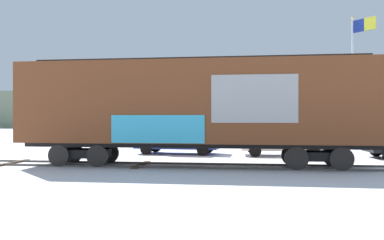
# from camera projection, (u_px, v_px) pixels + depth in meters

# --- Properties ---
(ground_plane) EXTENTS (260.00, 260.00, 0.00)m
(ground_plane) POSITION_uv_depth(u_px,v_px,m) (229.00, 167.00, 16.51)
(ground_plane) COLOR silver
(track) EXTENTS (59.98, 5.37, 0.08)m
(track) POSITION_uv_depth(u_px,v_px,m) (154.00, 165.00, 17.01)
(track) COLOR #4C4742
(track) RESTS_ON ground_plane
(freight_car) EXTENTS (14.99, 3.72, 4.61)m
(freight_car) POSITION_uv_depth(u_px,v_px,m) (196.00, 104.00, 16.76)
(freight_car) COLOR brown
(freight_car) RESTS_ON ground_plane
(flagpole) EXTENTS (1.27, 1.27, 8.84)m
(flagpole) POSITION_uv_depth(u_px,v_px,m) (357.00, 63.00, 26.35)
(flagpole) COLOR silver
(flagpole) RESTS_ON ground_plane
(hillside) EXTENTS (156.49, 35.05, 12.69)m
(hillside) POSITION_uv_depth(u_px,v_px,m) (262.00, 110.00, 92.02)
(hillside) COLOR slate
(hillside) RESTS_ON ground_plane
(parked_car_blue) EXTENTS (4.80, 2.08, 1.70)m
(parked_car_blue) POSITION_uv_depth(u_px,v_px,m) (178.00, 139.00, 22.83)
(parked_car_blue) COLOR navy
(parked_car_blue) RESTS_ON ground_plane
(parked_car_white) EXTENTS (4.61, 2.42, 1.62)m
(parked_car_white) POSITION_uv_depth(u_px,v_px,m) (281.00, 141.00, 21.74)
(parked_car_white) COLOR silver
(parked_car_white) RESTS_ON ground_plane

